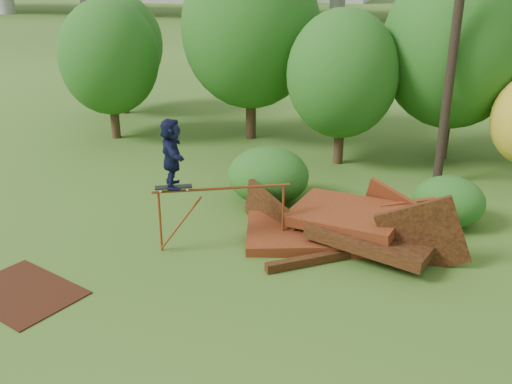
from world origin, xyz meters
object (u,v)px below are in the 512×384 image
(skater, at_px, (172,153))
(flat_plate, at_px, (22,292))
(scrap_pile, at_px, (342,229))
(utility_pole, at_px, (458,10))

(skater, xyz_separation_m, flat_plate, (-2.31, -2.75, -2.42))
(scrap_pile, xyz_separation_m, flat_plate, (-6.08, -4.17, -0.39))
(skater, height_order, flat_plate, skater)
(scrap_pile, height_order, skater, skater)
(skater, height_order, utility_pole, utility_pole)
(skater, bearing_deg, flat_plate, 112.12)
(flat_plate, relative_size, utility_pole, 0.23)
(skater, distance_m, utility_pole, 9.31)
(skater, relative_size, utility_pole, 0.16)
(scrap_pile, height_order, flat_plate, scrap_pile)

